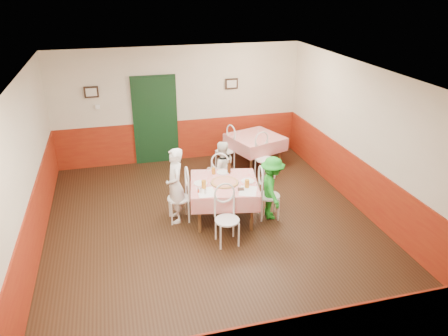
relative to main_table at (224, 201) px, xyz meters
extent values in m
plane|color=black|center=(-0.29, -0.31, -0.38)|extent=(7.00, 7.00, 0.00)
plane|color=white|center=(-0.29, -0.31, 2.42)|extent=(7.00, 7.00, 0.00)
cube|color=beige|center=(-0.29, 3.19, 1.02)|extent=(6.00, 0.10, 2.80)
cube|color=beige|center=(-0.29, -3.81, 1.02)|extent=(6.00, 0.10, 2.80)
cube|color=beige|center=(-3.29, -0.31, 1.02)|extent=(0.10, 7.00, 2.80)
cube|color=beige|center=(2.71, -0.31, 1.02)|extent=(0.10, 7.00, 2.80)
cube|color=maroon|center=(-0.29, 3.17, 0.12)|extent=(6.00, 0.03, 1.00)
cube|color=maroon|center=(-3.27, -0.31, 0.12)|extent=(0.03, 7.00, 1.00)
cube|color=maroon|center=(2.70, -0.31, 0.12)|extent=(0.03, 7.00, 1.00)
cube|color=black|center=(-0.89, 3.14, 0.68)|extent=(0.96, 0.06, 2.10)
cube|color=black|center=(-2.29, 3.14, 1.48)|extent=(0.32, 0.03, 0.26)
cube|color=black|center=(1.01, 3.14, 1.48)|extent=(0.32, 0.03, 0.26)
cube|color=white|center=(-2.19, 3.14, 1.12)|extent=(0.10, 0.03, 0.10)
cube|color=red|center=(0.00, 0.00, 0.00)|extent=(1.43, 1.43, 0.77)
cube|color=red|center=(1.37, 2.28, 0.00)|extent=(1.42, 1.42, 0.77)
cylinder|color=#B74723|center=(0.01, -0.03, 0.40)|extent=(0.59, 0.59, 0.03)
cylinder|color=white|center=(-0.43, 0.06, 0.39)|extent=(0.29, 0.29, 0.01)
cylinder|color=white|center=(0.44, -0.07, 0.39)|extent=(0.29, 0.29, 0.01)
cylinder|color=white|center=(0.09, 0.43, 0.39)|extent=(0.29, 0.29, 0.01)
cylinder|color=#BF7219|center=(-0.41, -0.14, 0.46)|extent=(0.10, 0.10, 0.15)
cylinder|color=#BF7219|center=(0.35, -0.31, 0.46)|extent=(0.10, 0.10, 0.15)
cylinder|color=#BF7219|center=(-0.10, 0.42, 0.45)|extent=(0.08, 0.08, 0.12)
cylinder|color=#381C0A|center=(0.20, 0.38, 0.51)|extent=(0.08, 0.08, 0.25)
cylinder|color=silver|center=(-0.50, -0.30, 0.43)|extent=(0.04, 0.04, 0.09)
cylinder|color=silver|center=(-0.43, -0.37, 0.43)|extent=(0.04, 0.04, 0.09)
cylinder|color=#B23319|center=(-0.54, -0.29, 0.43)|extent=(0.04, 0.04, 0.09)
cube|color=white|center=(-0.41, -0.31, 0.39)|extent=(0.32, 0.42, 0.00)
cube|color=white|center=(0.32, -0.45, 0.39)|extent=(0.43, 0.49, 0.00)
cube|color=black|center=(0.21, -0.37, 0.40)|extent=(0.13, 0.11, 0.02)
imported|color=gray|center=(-0.88, 0.17, 0.35)|extent=(0.35, 0.53, 1.44)
imported|color=gray|center=(0.17, 0.88, 0.24)|extent=(0.63, 0.50, 1.23)
imported|color=gray|center=(0.88, -0.17, 0.24)|extent=(0.56, 0.85, 1.23)
camera|label=1|loc=(-1.85, -7.04, 3.88)|focal=35.00mm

